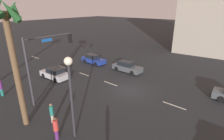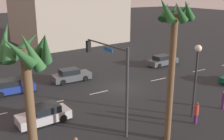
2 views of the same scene
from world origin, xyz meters
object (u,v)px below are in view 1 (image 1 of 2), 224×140
car_1 (55,74)px  pedestrian_2 (56,128)px  streetlamp (70,84)px  palm_tree_0 (9,36)px  pedestrian_1 (1,87)px  car_4 (127,67)px  traffic_signal (44,57)px  car_0 (93,59)px  pedestrian_3 (52,113)px

car_1 → pedestrian_2: pedestrian_2 is taller
streetlamp → palm_tree_0: 5.43m
pedestrian_2 → car_1: bearing=-32.8°
streetlamp → pedestrian_1: (11.01, 0.93, -3.30)m
streetlamp → car_4: bearing=-70.1°
car_4 → traffic_signal: size_ratio=0.67×
car_4 → pedestrian_1: bearing=67.8°
car_0 → streetlamp: streetlamp is taller
car_4 → pedestrian_2: 15.43m
car_1 → pedestrian_3: 9.93m
palm_tree_0 → traffic_signal: bearing=-57.3°
car_0 → traffic_signal: 13.05m
car_1 → traffic_signal: size_ratio=0.64×
car_4 → traffic_signal: traffic_signal is taller
car_4 → streetlamp: streetlamp is taller
car_0 → car_4: car_4 is taller
streetlamp → palm_tree_0: size_ratio=0.62×
pedestrian_1 → streetlamp: bearing=-175.2°
car_0 → pedestrian_1: (-0.66, 14.41, 0.33)m
car_4 → traffic_signal: bearing=82.1°
car_4 → streetlamp: 15.14m
car_1 → palm_tree_0: 11.72m
car_4 → pedestrian_3: (-2.29, 13.93, 0.26)m
palm_tree_0 → car_0: bearing=-63.9°
pedestrian_3 → palm_tree_0: bearing=43.6°
traffic_signal → pedestrian_1: (4.36, 2.99, -3.50)m
streetlamp → pedestrian_2: size_ratio=3.32×
traffic_signal → pedestrian_2: size_ratio=3.58×
pedestrian_3 → traffic_signal: bearing=-28.9°
pedestrian_3 → pedestrian_2: bearing=155.3°
car_1 → car_4: 10.17m
car_1 → car_4: (-5.88, -8.29, 0.03)m
car_4 → palm_tree_0: (-0.71, 15.43, 6.54)m
pedestrian_1 → pedestrian_3: 8.34m
pedestrian_2 → pedestrian_3: 2.16m
car_4 → palm_tree_0: bearing=92.7°
streetlamp → palm_tree_0: palm_tree_0 is taller
pedestrian_1 → palm_tree_0: bearing=174.3°
car_4 → palm_tree_0: size_ratio=0.45×
car_1 → pedestrian_2: 12.06m
car_0 → pedestrian_2: pedestrian_2 is taller
car_4 → traffic_signal: 12.47m
car_0 → palm_tree_0: bearing=116.1°
car_4 → streetlamp: bearing=109.9°
car_0 → pedestrian_3: size_ratio=2.47×
traffic_signal → palm_tree_0: size_ratio=0.67×
car_0 → pedestrian_1: bearing=92.6°
car_1 → streetlamp: bearing=153.1°
pedestrian_2 → pedestrian_3: size_ratio=1.04×
car_4 → pedestrian_2: pedestrian_2 is taller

